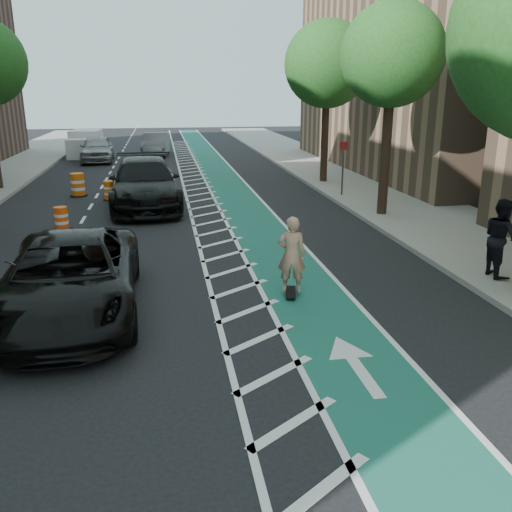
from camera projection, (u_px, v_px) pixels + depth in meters
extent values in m
plane|color=black|center=(179.00, 316.00, 11.57)|extent=(120.00, 120.00, 0.00)
cube|color=#185743|center=(246.00, 211.00, 21.47)|extent=(2.00, 90.00, 0.01)
cube|color=silver|center=(208.00, 213.00, 21.23)|extent=(1.40, 90.00, 0.01)
cube|color=gray|center=(401.00, 204.00, 22.50)|extent=(5.00, 90.00, 0.15)
cube|color=gray|center=(344.00, 206.00, 22.10)|extent=(0.12, 90.00, 0.16)
cylinder|color=#382619|center=(387.00, 159.00, 19.73)|extent=(0.36, 0.36, 4.40)
sphere|color=#204B19|center=(394.00, 54.00, 18.67)|extent=(4.20, 4.20, 4.20)
cylinder|color=#382619|center=(324.00, 140.00, 27.27)|extent=(0.36, 0.36, 4.40)
sphere|color=#204B19|center=(327.00, 64.00, 26.20)|extent=(4.20, 4.20, 4.20)
cylinder|color=#4C4C4C|center=(343.00, 171.00, 23.75)|extent=(0.08, 0.08, 2.40)
cube|color=red|center=(344.00, 146.00, 23.42)|extent=(0.35, 0.02, 0.35)
cube|color=black|center=(291.00, 292.00, 12.69)|extent=(0.41, 0.83, 0.03)
cylinder|color=black|center=(287.00, 290.00, 12.97)|extent=(0.04, 0.07, 0.06)
cylinder|color=black|center=(294.00, 291.00, 12.96)|extent=(0.04, 0.07, 0.06)
cylinder|color=black|center=(287.00, 299.00, 12.46)|extent=(0.04, 0.07, 0.06)
cylinder|color=black|center=(294.00, 299.00, 12.45)|extent=(0.04, 0.07, 0.06)
imported|color=tan|center=(292.00, 255.00, 12.42)|extent=(0.74, 0.58, 1.80)
imported|color=black|center=(70.00, 277.00, 11.46)|extent=(2.93, 6.08, 1.67)
imported|color=black|center=(145.00, 183.00, 22.04)|extent=(3.00, 6.81, 1.95)
imported|color=#95969A|center=(97.00, 148.00, 36.06)|extent=(2.27, 5.13, 1.72)
imported|color=slate|center=(156.00, 144.00, 39.42)|extent=(2.14, 5.04, 1.62)
imported|color=black|center=(501.00, 238.00, 13.38)|extent=(0.79, 0.99, 1.96)
cube|color=silver|center=(87.00, 143.00, 39.43)|extent=(2.14, 2.99, 1.80)
cube|color=silver|center=(81.00, 149.00, 37.44)|extent=(1.88, 1.54, 1.35)
cylinder|color=black|center=(69.00, 155.00, 37.12)|extent=(0.26, 0.64, 0.63)
cylinder|color=black|center=(93.00, 155.00, 37.30)|extent=(0.26, 0.64, 0.63)
cylinder|color=black|center=(78.00, 150.00, 40.20)|extent=(0.26, 0.64, 0.63)
cylinder|color=black|center=(100.00, 150.00, 40.38)|extent=(0.26, 0.64, 0.63)
cylinder|color=#F94E0D|center=(61.00, 218.00, 18.61)|extent=(0.46, 0.46, 0.80)
cylinder|color=silver|center=(62.00, 222.00, 18.64)|extent=(0.47, 0.47, 0.11)
cylinder|color=silver|center=(61.00, 215.00, 18.57)|extent=(0.47, 0.47, 0.11)
cylinder|color=black|center=(62.00, 229.00, 18.72)|extent=(0.58, 0.58, 0.04)
cylinder|color=orange|center=(110.00, 190.00, 23.62)|extent=(0.48, 0.48, 0.83)
cylinder|color=silver|center=(110.00, 194.00, 23.66)|extent=(0.49, 0.49, 0.11)
cylinder|color=silver|center=(109.00, 188.00, 23.58)|extent=(0.49, 0.49, 0.11)
cylinder|color=black|center=(110.00, 199.00, 23.74)|extent=(0.61, 0.61, 0.04)
cylinder|color=#F15E0C|center=(78.00, 185.00, 24.42)|extent=(0.60, 0.60, 1.03)
cylinder|color=silver|center=(78.00, 189.00, 24.47)|extent=(0.61, 0.61, 0.14)
cylinder|color=silver|center=(77.00, 181.00, 24.38)|extent=(0.61, 0.61, 0.14)
cylinder|color=black|center=(79.00, 196.00, 24.57)|extent=(0.76, 0.76, 0.05)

